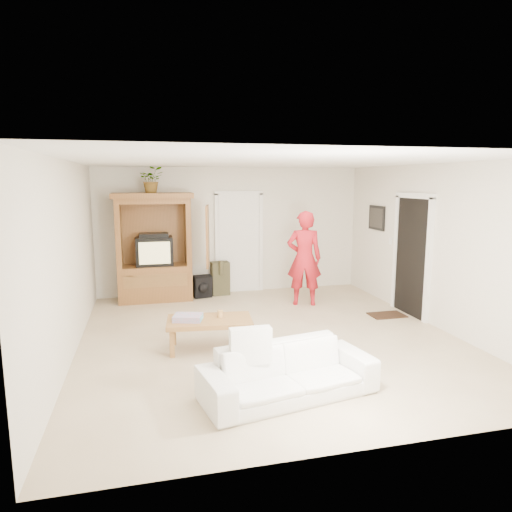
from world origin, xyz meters
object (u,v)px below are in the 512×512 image
(armoire, at_px, (156,254))
(man, at_px, (304,258))
(sofa, at_px, (288,372))
(coffee_table, at_px, (210,323))

(armoire, xyz_separation_m, man, (2.70, -1.02, -0.02))
(man, bearing_deg, sofa, 83.57)
(sofa, bearing_deg, armoire, 94.84)
(coffee_table, bearing_deg, armoire, 108.46)
(man, bearing_deg, coffee_table, 58.22)
(man, distance_m, coffee_table, 2.84)
(coffee_table, bearing_deg, sofa, -62.58)
(sofa, xyz_separation_m, coffee_table, (-0.63, 1.62, 0.10))
(sofa, relative_size, coffee_table, 1.56)
(armoire, bearing_deg, sofa, -74.26)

